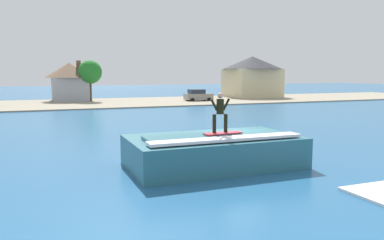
% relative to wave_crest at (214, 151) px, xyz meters
% --- Properties ---
extents(ground_plane, '(260.00, 260.00, 0.00)m').
position_rel_wave_crest_xyz_m(ground_plane, '(1.51, 0.86, -0.71)').
color(ground_plane, '#245B89').
extents(wave_crest, '(7.47, 4.19, 1.50)m').
position_rel_wave_crest_xyz_m(wave_crest, '(0.00, 0.00, 0.00)').
color(wave_crest, '#2C6674').
rests_on(wave_crest, ground_plane).
extents(surfboard, '(1.74, 0.62, 0.06)m').
position_rel_wave_crest_xyz_m(surfboard, '(0.25, -0.38, 0.83)').
color(surfboard, '#D8333F').
rests_on(surfboard, wave_crest).
extents(surfer, '(0.94, 0.32, 1.73)m').
position_rel_wave_crest_xyz_m(surfer, '(0.13, -0.35, 1.82)').
color(surfer, black).
rests_on(surfer, surfboard).
extents(shoreline_bank, '(120.00, 18.51, 0.16)m').
position_rel_wave_crest_xyz_m(shoreline_bank, '(1.51, 39.29, -0.63)').
color(shoreline_bank, gray).
rests_on(shoreline_bank, ground_plane).
extents(car_far_shore, '(4.18, 2.12, 1.86)m').
position_rel_wave_crest_xyz_m(car_far_shore, '(14.85, 37.49, 0.24)').
color(car_far_shore, gray).
rests_on(car_far_shore, ground_plane).
extents(house_gabled_white, '(10.23, 10.23, 7.21)m').
position_rel_wave_crest_xyz_m(house_gabled_white, '(27.32, 42.89, 3.31)').
color(house_gabled_white, beige).
rests_on(house_gabled_white, ground_plane).
extents(house_small_cottage, '(7.14, 7.14, 6.12)m').
position_rel_wave_crest_xyz_m(house_small_cottage, '(-3.00, 44.44, 2.61)').
color(house_small_cottage, '#9EA3AD').
rests_on(house_small_cottage, ground_plane).
extents(tree_tall_bare, '(3.42, 3.42, 6.14)m').
position_rel_wave_crest_xyz_m(tree_tall_bare, '(-0.29, 42.08, 3.70)').
color(tree_tall_bare, brown).
rests_on(tree_tall_bare, ground_plane).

